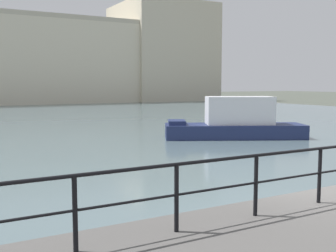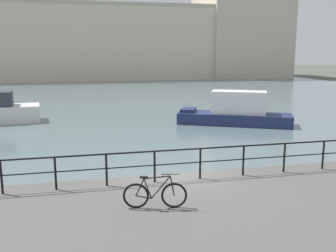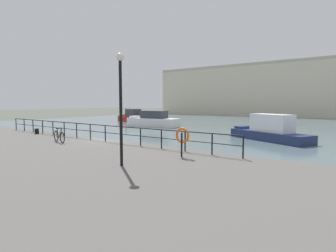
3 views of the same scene
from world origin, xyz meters
name	(u,v)px [view 2 (image 2 of 3)]	position (x,y,z in m)	size (l,w,h in m)	color
ground_plane	(175,196)	(0.00, 0.00, 0.00)	(240.00, 240.00, 0.00)	#4C5147
water_basin	(108,98)	(0.00, 30.20, 0.01)	(80.00, 60.00, 0.01)	slate
harbor_building	(132,42)	(7.17, 62.25, 6.96)	(74.70, 16.06, 17.53)	beige
moored_cabin_cruiser	(235,112)	(7.57, 12.43, 0.91)	(8.06, 5.48, 2.39)	navy
quay_railing	(155,161)	(-0.88, -0.75, 1.61)	(22.06, 0.07, 1.08)	black
parked_bicycle	(155,195)	(-1.29, -2.86, 1.26)	(1.75, 0.41, 0.98)	black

